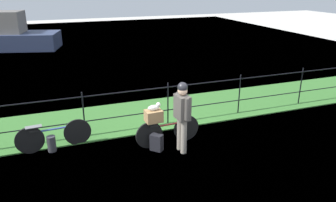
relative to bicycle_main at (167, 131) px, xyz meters
The scene contains 11 objects.
ground_plane 1.08m from the bicycle_main, 65.60° to the right, with size 60.00×60.00×0.00m, color beige.
grass_strip 2.00m from the bicycle_main, 77.56° to the left, with size 27.00×2.40×0.03m, color #38702D.
harbor_water 11.42m from the bicycle_main, 87.87° to the left, with size 30.00×30.00×0.00m, color #60849E.
iron_fence 1.24m from the bicycle_main, 69.12° to the left, with size 18.04×0.04×1.20m.
bicycle_main is the anchor object (origin of this frame).
wooden_crate 0.57m from the bicycle_main, behind, with size 0.39×0.30×0.28m, color #A87F51.
terrier_dog 0.74m from the bicycle_main, behind, with size 0.32×0.15×0.18m.
cyclist_person 0.81m from the bicycle_main, 66.55° to the right, with size 0.28×0.54×1.68m.
backpack_on_paving 0.43m from the bicycle_main, 149.51° to the right, with size 0.28×0.18×0.40m, color black.
mooring_bollard 2.73m from the bicycle_main, 167.04° to the left, with size 0.20×0.20×0.38m, color #38383D.
bicycle_parked 2.69m from the bicycle_main, 164.70° to the left, with size 1.73×0.20×0.65m.
Camera 1 is at (-2.92, -5.82, 3.77)m, focal length 35.21 mm.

